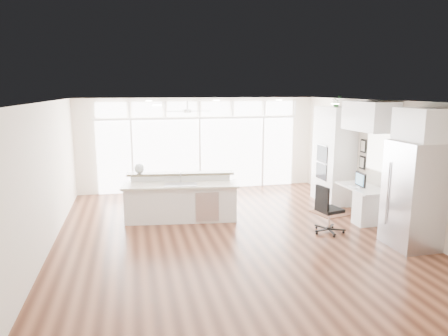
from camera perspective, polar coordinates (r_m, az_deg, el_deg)
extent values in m
cube|color=#442215|center=(8.31, 1.25, -9.54)|extent=(7.00, 8.00, 0.02)
cube|color=white|center=(7.78, 1.34, 9.49)|extent=(7.00, 8.00, 0.02)
cube|color=silver|center=(11.80, -3.56, 3.43)|extent=(7.00, 0.04, 2.70)
cube|color=silver|center=(4.32, 14.86, -10.52)|extent=(7.00, 0.04, 2.70)
cube|color=silver|center=(7.85, -24.31, -1.42)|extent=(0.04, 8.00, 2.70)
cube|color=silver|center=(9.42, 22.38, 0.68)|extent=(0.04, 8.00, 2.70)
cube|color=white|center=(11.78, -3.49, 1.94)|extent=(5.80, 0.06, 2.08)
cube|color=white|center=(11.64, -3.57, 8.42)|extent=(5.90, 0.06, 0.40)
cube|color=white|center=(9.61, 21.25, 2.16)|extent=(0.04, 0.85, 0.85)
cube|color=white|center=(10.44, -5.25, 8.64)|extent=(1.16, 1.16, 0.32)
cube|color=white|center=(7.97, 0.97, 9.39)|extent=(3.40, 3.00, 0.02)
cube|color=white|center=(10.77, 15.39, 1.78)|extent=(0.64, 1.20, 2.50)
cube|color=white|center=(9.67, 19.14, -4.75)|extent=(0.72, 1.30, 0.76)
cube|color=white|center=(9.37, 20.11, 6.95)|extent=(0.64, 1.30, 0.64)
cube|color=#BBBAC0|center=(8.21, 25.40, -3.50)|extent=(0.76, 0.90, 2.00)
cube|color=white|center=(8.04, 26.51, 5.54)|extent=(0.64, 0.90, 0.60)
cube|color=black|center=(10.14, 19.23, 1.87)|extent=(0.06, 0.22, 0.80)
cube|color=white|center=(9.10, -6.16, -4.31)|extent=(2.68, 1.31, 1.02)
cube|color=#371B11|center=(10.10, 15.51, -6.08)|extent=(1.15, 0.94, 0.01)
cube|color=black|center=(8.54, 14.87, -5.73)|extent=(0.60, 0.57, 1.00)
sphere|color=silver|center=(9.41, -12.00, -0.05)|extent=(0.24, 0.24, 0.23)
cube|color=black|center=(9.49, 18.94, -1.56)|extent=(0.11, 0.43, 0.35)
cube|color=silver|center=(9.44, 18.00, -2.62)|extent=(0.13, 0.30, 0.01)
imported|color=#285D28|center=(10.64, 15.77, 9.02)|extent=(0.28, 0.30, 0.22)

